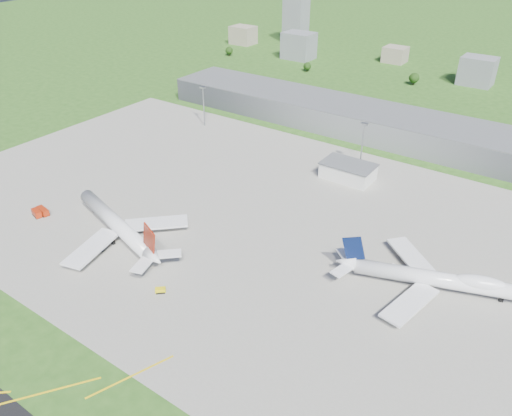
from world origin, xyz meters
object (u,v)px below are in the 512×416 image
Objects in this scene: tug_yellow at (160,290)px; van_white_near at (392,269)px; airliner_blue_quad at (435,279)px; fire_truck at (43,211)px; airliner_red_twin at (118,226)px; crash_tender at (37,213)px.

van_white_near is at bearing 0.79° from tug_yellow.
fire_truck is (-164.00, -50.25, -3.43)m from airliner_blue_quad.
tug_yellow is at bearing 135.40° from van_white_near.
airliner_red_twin reaches higher than fire_truck.
van_white_near is (148.41, 54.53, -0.41)m from crash_tender.
fire_truck is at bearing 26.17° from airliner_red_twin.
fire_truck is at bearing 178.06° from airliner_blue_quad.
crash_tender is at bearing 133.62° from tug_yellow.
airliner_blue_quad reaches higher than van_white_near.
airliner_red_twin is at bearing 115.44° from tug_yellow.
airliner_red_twin is 17.20× the size of tug_yellow.
airliner_blue_quad is 100.12m from tug_yellow.
fire_truck is 156.41m from van_white_near.
airliner_red_twin is at bearing -179.71° from airliner_blue_quad.
crash_tender is at bearing 178.84° from airliner_blue_quad.
airliner_red_twin is 15.57× the size of van_white_near.
crash_tender is 1.57× the size of tug_yellow.
fire_truck is at bearing 111.61° from van_white_near.
crash_tender is at bearing -98.05° from fire_truck.
crash_tender is at bearing 29.38° from airliner_red_twin.
airliner_blue_quad is 173.17m from crash_tender.
airliner_blue_quad is at bearing -93.22° from van_white_near.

